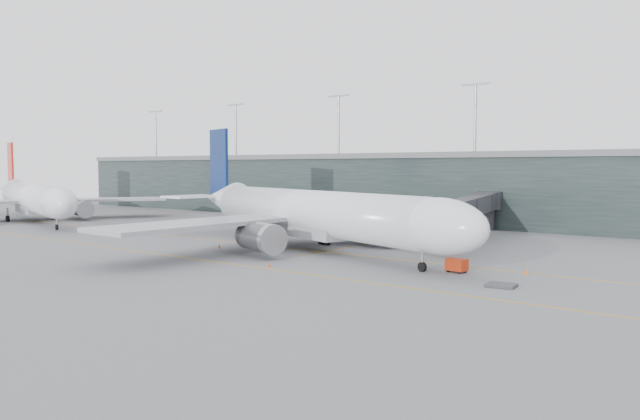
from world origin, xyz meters
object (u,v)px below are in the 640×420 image
Objects in this scene: main_aircraft at (310,213)px; gse_cart at (457,265)px; jet_bridge at (485,206)px; second_aircraft at (34,198)px.

main_aircraft reaches higher than gse_cart.
jet_bridge is (14.49, 29.67, 0.21)m from main_aircraft.
second_aircraft is 25.49× the size of gse_cart.
main_aircraft is at bearing 18.13° from second_aircraft.
second_aircraft is (-78.13, -0.73, -0.21)m from main_aircraft.
jet_bridge is at bearing 116.83° from gse_cart.
jet_bridge is at bearing 35.76° from second_aircraft.
main_aircraft is at bearing 177.89° from gse_cart.
gse_cart is (103.79, -4.30, -4.29)m from second_aircraft.
gse_cart is (11.17, -34.70, -4.71)m from jet_bridge.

